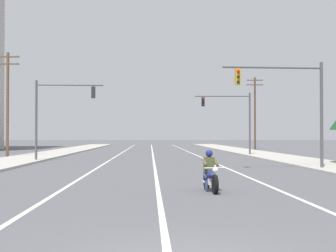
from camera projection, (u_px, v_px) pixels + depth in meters
name	position (u px, v px, depth m)	size (l,w,h in m)	color
lane_stripe_center	(153.00, 154.00, 52.36)	(0.16, 100.00, 0.01)	beige
lane_stripe_left	(120.00, 154.00, 52.23)	(0.16, 100.00, 0.01)	beige
lane_stripe_right	(193.00, 154.00, 52.53)	(0.16, 100.00, 0.01)	beige
sidewalk_kerb_right	(264.00, 155.00, 47.78)	(4.40, 110.00, 0.14)	#ADA89E
sidewalk_kerb_left	(44.00, 155.00, 46.98)	(4.40, 110.00, 0.14)	#ADA89E
motorcycle_with_rider	(210.00, 175.00, 17.09)	(0.70, 2.19, 1.46)	black
traffic_signal_near_right	(293.00, 97.00, 27.71)	(5.86, 0.60, 6.20)	#47474C
traffic_signal_near_left	(56.00, 108.00, 37.10)	(5.18, 0.48, 6.20)	#47474C
traffic_signal_mid_right	(234.00, 114.00, 47.76)	(5.52, 0.37, 6.20)	#47474C
utility_pole_left_near	(8.00, 101.00, 43.80)	(2.09, 0.26, 9.50)	brown
utility_pole_right_far	(255.00, 111.00, 67.50)	(2.36, 0.26, 10.09)	#4C3828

